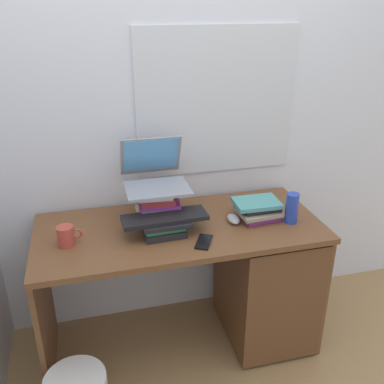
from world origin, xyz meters
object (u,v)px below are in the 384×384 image
(computer_mouse, at_px, (233,219))
(cell_phone, at_px, (204,242))
(water_bottle, at_px, (292,208))
(desk, at_px, (247,275))
(book_stack_tall, at_px, (157,205))
(laptop, at_px, (154,174))
(book_stack_side, at_px, (258,209))
(book_stack_keyboard_riser, at_px, (164,226))
(mug, at_px, (66,236))
(keyboard, at_px, (165,217))

(computer_mouse, relative_size, cell_phone, 0.76)
(water_bottle, bearing_deg, desk, 158.66)
(book_stack_tall, bearing_deg, desk, -11.60)
(laptop, height_order, water_bottle, laptop)
(book_stack_tall, xyz_separation_m, book_stack_side, (0.52, -0.08, -0.05))
(desk, relative_size, computer_mouse, 14.08)
(book_stack_keyboard_riser, bearing_deg, computer_mouse, 4.12)
(book_stack_keyboard_riser, bearing_deg, cell_phone, -39.15)
(book_stack_side, relative_size, cell_phone, 1.79)
(laptop, bearing_deg, water_bottle, -19.97)
(desk, bearing_deg, mug, -178.85)
(desk, xyz_separation_m, laptop, (-0.47, 0.17, 0.59))
(desk, xyz_separation_m, book_stack_side, (0.05, 0.01, 0.40))
(desk, relative_size, keyboard, 3.49)
(book_stack_keyboard_riser, height_order, keyboard, keyboard)
(water_bottle, bearing_deg, mug, 177.10)
(desk, height_order, water_bottle, water_bottle)
(book_stack_keyboard_riser, xyz_separation_m, laptop, (-0.01, 0.20, 0.20))
(mug, bearing_deg, water_bottle, -2.90)
(desk, distance_m, mug, 1.02)
(book_stack_keyboard_riser, bearing_deg, book_stack_side, 4.75)
(book_stack_side, relative_size, laptop, 0.70)
(mug, relative_size, water_bottle, 0.73)
(desk, xyz_separation_m, book_stack_keyboard_riser, (-0.47, -0.03, 0.39))
(book_stack_side, xyz_separation_m, water_bottle, (0.15, -0.09, 0.03))
(book_stack_keyboard_riser, bearing_deg, book_stack_tall, 93.43)
(book_stack_side, bearing_deg, book_stack_keyboard_riser, -175.25)
(book_stack_tall, distance_m, computer_mouse, 0.40)
(laptop, distance_m, computer_mouse, 0.47)
(book_stack_keyboard_riser, height_order, mug, mug)
(book_stack_tall, distance_m, keyboard, 0.13)
(book_stack_keyboard_riser, xyz_separation_m, computer_mouse, (0.37, 0.03, -0.02))
(computer_mouse, bearing_deg, book_stack_side, 6.40)
(water_bottle, bearing_deg, book_stack_keyboard_riser, 175.96)
(laptop, bearing_deg, book_stack_side, -16.36)
(desk, relative_size, water_bottle, 9.07)
(book_stack_tall, bearing_deg, computer_mouse, -14.72)
(desk, distance_m, water_bottle, 0.48)
(laptop, xyz_separation_m, water_bottle, (0.67, -0.24, -0.16))
(desk, height_order, book_stack_side, book_stack_side)
(book_stack_tall, distance_m, book_stack_keyboard_riser, 0.14)
(laptop, height_order, mug, laptop)
(book_stack_side, height_order, laptop, laptop)
(keyboard, height_order, mug, keyboard)
(book_stack_tall, relative_size, computer_mouse, 2.37)
(book_stack_side, distance_m, keyboard, 0.51)
(book_stack_side, distance_m, water_bottle, 0.17)
(book_stack_tall, height_order, keyboard, book_stack_tall)
(computer_mouse, bearing_deg, keyboard, -176.13)
(keyboard, distance_m, cell_phone, 0.23)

